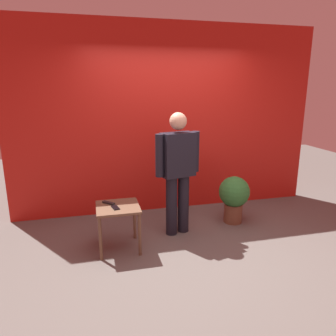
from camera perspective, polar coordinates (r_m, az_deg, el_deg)
The scene contains 7 objects.
ground_plane at distance 3.90m, azimuth 5.36°, elevation -14.92°, with size 12.00×12.00×0.00m, color #59544F.
back_wall_red at distance 4.88m, azimuth -0.10°, elevation 8.77°, with size 4.77×0.12×2.85m, color red.
standing_person at distance 4.04m, azimuth 1.79°, elevation 0.03°, with size 0.64×0.32×1.62m.
side_table at distance 3.80m, azimuth -9.12°, elevation -8.09°, with size 0.51×0.51×0.55m.
cell_phone at distance 3.72m, azimuth -9.59°, elevation -7.14°, with size 0.07×0.14×0.01m, color black.
tv_remote at distance 3.86m, azimuth -10.78°, elevation -6.26°, with size 0.04×0.17×0.02m, color black.
potted_plant at distance 4.60m, azimuth 11.96°, elevation -4.94°, with size 0.44×0.44×0.69m.
Camera 1 is at (-1.15, -3.20, 1.91)m, focal length 33.40 mm.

